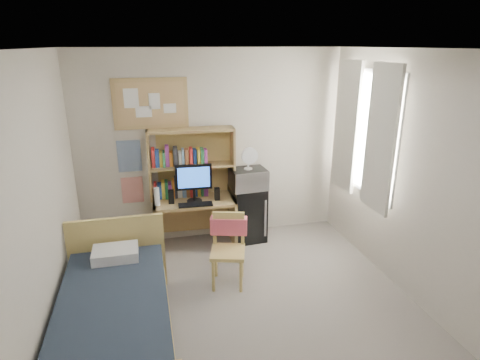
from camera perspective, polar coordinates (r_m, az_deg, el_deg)
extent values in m
cube|color=gray|center=(4.22, 1.83, -20.10)|extent=(3.60, 4.20, 0.02)
cube|color=silver|center=(3.28, 2.33, 18.13)|extent=(3.60, 4.20, 0.02)
cube|color=beige|center=(5.50, -3.97, 4.67)|extent=(3.60, 0.04, 2.60)
cube|color=beige|center=(3.54, -27.41, -5.66)|extent=(0.04, 4.20, 2.60)
cube|color=beige|center=(4.37, 25.40, -0.91)|extent=(0.04, 4.20, 2.60)
cube|color=white|center=(5.21, 17.27, 6.46)|extent=(0.10, 1.40, 1.70)
cube|color=silver|center=(4.86, 19.35, 5.41)|extent=(0.04, 0.55, 1.70)
cube|color=silver|center=(5.53, 14.90, 7.36)|extent=(0.04, 0.55, 1.70)
cube|color=tan|center=(5.29, -12.58, 10.56)|extent=(0.94, 0.03, 0.64)
cube|color=navy|center=(5.43, -15.46, 3.30)|extent=(0.30, 0.01, 0.42)
cube|color=red|center=(5.56, -15.05, -1.37)|extent=(0.28, 0.01, 0.36)
cube|color=tan|center=(5.49, -6.40, -6.08)|extent=(1.10, 0.59, 0.67)
cube|color=#D8BC66|center=(4.59, -1.74, -10.15)|extent=(0.52, 0.52, 0.83)
cube|color=black|center=(5.64, 1.06, -4.77)|extent=(0.48, 0.48, 0.76)
cube|color=#1B2431|center=(3.93, -17.36, -19.29)|extent=(0.99, 1.96, 0.54)
cube|color=tan|center=(5.35, -6.85, 2.39)|extent=(1.15, 0.34, 0.93)
cube|color=black|center=(5.22, -6.57, -0.49)|extent=(0.47, 0.06, 0.50)
cube|color=black|center=(5.17, -6.34, -3.50)|extent=(0.44, 0.16, 0.02)
cube|color=black|center=(5.26, -9.77, -2.37)|extent=(0.08, 0.08, 0.18)
cube|color=black|center=(5.30, -3.28, -1.99)|extent=(0.07, 0.07, 0.17)
cylinder|color=silver|center=(5.21, -11.75, -2.33)|extent=(0.07, 0.07, 0.24)
cube|color=#F45D71|center=(4.66, -1.60, -6.50)|extent=(0.44, 0.24, 0.20)
cube|color=silver|center=(5.44, 1.16, 0.17)|extent=(0.49, 0.39, 0.27)
cylinder|color=silver|center=(5.35, 1.18, 2.96)|extent=(0.23, 0.23, 0.28)
cube|color=silver|center=(4.38, -17.29, -9.93)|extent=(0.46, 0.32, 0.11)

